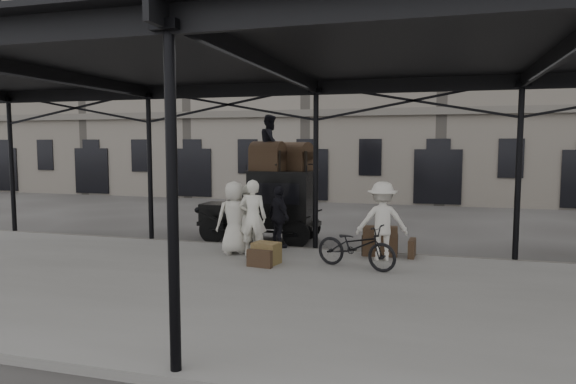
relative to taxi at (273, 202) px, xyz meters
name	(u,v)px	position (x,y,z in m)	size (l,w,h in m)	color
ground	(296,271)	(1.61, -3.28, -1.20)	(120.00, 120.00, 0.00)	#383533
platform	(270,292)	(1.61, -5.28, -1.13)	(28.00, 8.00, 0.15)	slate
canopy	(273,60)	(1.61, -5.00, 3.39)	(22.50, 9.00, 4.74)	black
building_frontage	(380,71)	(1.61, 14.72, 5.80)	(64.00, 8.00, 14.00)	slate
taxi	(273,202)	(0.00, 0.00, 0.00)	(3.65, 1.55, 2.18)	black
porter_left	(253,218)	(0.28, -2.55, -0.09)	(0.70, 0.46, 1.92)	silver
porter_midleft	(248,215)	(-0.26, -1.48, -0.20)	(0.83, 0.64, 1.70)	silver
porter_centre	(234,218)	(-0.24, -2.50, -0.12)	(0.91, 0.60, 1.87)	beige
porter_official	(279,217)	(0.64, -1.48, -0.21)	(0.99, 0.41, 1.69)	black
porter_right	(382,221)	(3.48, -2.21, -0.10)	(1.24, 0.71, 1.91)	silver
bicycle	(356,246)	(3.00, -3.19, -0.55)	(0.67, 1.93, 1.02)	black
porter_roof	(271,143)	(-0.03, -0.10, 1.80)	(0.80, 0.62, 1.65)	black
steamer_trunk_roof_near	(268,158)	(-0.08, -0.25, 1.33)	(0.97, 0.60, 0.71)	#41311E
steamer_trunk_roof_far	(296,159)	(0.67, 0.20, 1.32)	(0.95, 0.58, 0.70)	#41311E
steamer_trunk_platform	(380,243)	(3.38, -1.65, -0.74)	(0.86, 0.52, 0.63)	#41311E
wicker_hamper	(266,253)	(0.89, -3.32, -0.80)	(0.60, 0.45, 0.50)	olive
suitcase_upright	(412,248)	(4.18, -1.68, -0.83)	(0.15, 0.60, 0.45)	#41311E
suitcase_flat	(260,259)	(0.86, -3.72, -0.85)	(0.60, 0.15, 0.40)	#41311E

